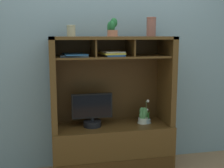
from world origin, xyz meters
name	(u,v)px	position (x,y,z in m)	size (l,w,h in m)	color
back_wall	(107,46)	(0.00, 0.28, 1.40)	(6.00, 0.02, 2.80)	gray
media_console	(112,132)	(0.00, 0.01, 0.47)	(1.30, 0.53, 1.51)	#513415
tv_monitor	(92,113)	(-0.22, -0.01, 0.70)	(0.44, 0.19, 0.36)	black
potted_orchid	(147,119)	(0.39, -0.01, 0.59)	(0.10, 0.10, 0.27)	#8B9B98
potted_fern	(143,116)	(0.35, -0.01, 0.63)	(0.12, 0.12, 0.18)	beige
magazine_stack_left	(112,54)	(-0.01, -0.03, 1.33)	(0.26, 0.32, 0.05)	#284C81
magazine_stack_centre	(75,55)	(-0.39, -0.03, 1.32)	(0.31, 0.32, 0.03)	#313C43
potted_succulent	(112,28)	(0.00, -0.03, 1.59)	(0.12, 0.12, 0.19)	#B46B4D
ceramic_vase	(71,31)	(-0.42, -0.01, 1.57)	(0.09, 0.09, 0.11)	tan
accent_vase	(151,27)	(0.42, -0.02, 1.61)	(0.11, 0.11, 0.20)	brown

